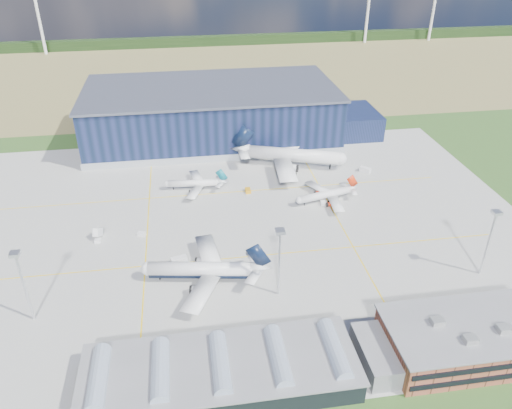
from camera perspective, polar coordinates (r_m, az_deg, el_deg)
name	(u,v)px	position (r m, az deg, el deg)	size (l,w,h in m)	color
ground	(234,241)	(174.36, -2.56, -4.17)	(600.00, 600.00, 0.00)	#2B501E
apron	(231,225)	(182.64, -2.92, -2.40)	(220.00, 160.00, 0.08)	#A5A5A0
farmland	(199,71)	(376.54, -6.54, 14.92)	(600.00, 220.00, 0.01)	olive
treeline	(194,41)	(453.33, -7.15, 18.02)	(600.00, 8.00, 8.00)	black
hangar	(217,115)	(253.90, -4.48, 10.17)	(145.00, 62.00, 26.10)	black
ops_building	(474,338)	(143.18, 23.65, -13.81)	(46.00, 23.00, 10.90)	brown
glass_concourse	(235,370)	(126.36, -2.37, -18.40)	(78.00, 23.00, 8.60)	black
light_mast_west	(21,276)	(147.62, -25.26, -7.36)	(2.60, 2.60, 23.00)	silver
light_mast_center	(280,252)	(142.46, 2.71, -5.45)	(2.60, 2.60, 23.00)	silver
light_mast_east	(491,233)	(166.37, 25.27, -2.93)	(2.60, 2.60, 23.00)	silver
airliner_navy	(200,263)	(153.75, -6.45, -6.64)	(40.86, 39.97, 13.32)	silver
airliner_red	(325,191)	(197.22, 7.87, 1.52)	(28.08, 27.47, 9.16)	silver
airliner_widebody	(294,149)	(222.73, 4.33, 6.38)	(52.85, 51.70, 17.23)	silver
airliner_regional	(193,180)	(205.94, -7.20, 2.81)	(26.72, 26.14, 8.71)	silver
gse_tug_a	(198,290)	(152.97, -6.68, -9.72)	(2.11, 3.46, 1.44)	orange
gse_van_a	(179,260)	(164.99, -8.78, -6.32)	(2.28, 5.23, 2.28)	silver
gse_cart_a	(323,203)	(196.81, 7.69, 0.15)	(1.98, 2.98, 1.29)	silver
gse_van_b	(365,170)	(225.08, 12.37, 3.89)	(2.22, 4.84, 2.22)	silver
gse_tug_c	(248,191)	(203.81, -0.93, 1.60)	(2.13, 3.41, 1.49)	orange
gse_cart_b	(141,234)	(181.24, -12.96, -3.30)	(1.88, 2.82, 1.22)	silver
gse_van_c	(449,311)	(154.47, 21.24, -11.23)	(2.68, 5.59, 2.68)	silver
airstair	(98,234)	(183.47, -17.58, -3.26)	(1.87, 4.66, 2.98)	silver
car_a	(290,336)	(138.64, 3.94, -14.76)	(1.39, 3.46, 1.18)	#99999E
car_b	(302,323)	(142.27, 5.23, -13.38)	(1.27, 3.65, 1.20)	#99999E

